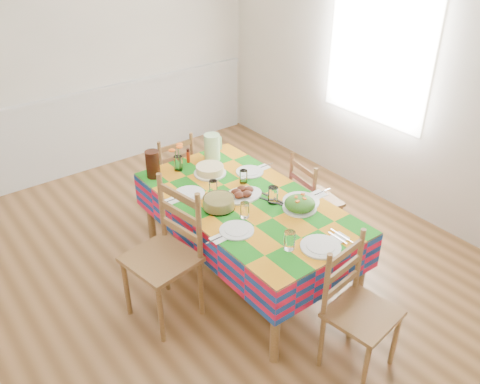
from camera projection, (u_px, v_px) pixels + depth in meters
name	position (u px, v px, depth m)	size (l,w,h in m)	color
room	(197.00, 134.00, 3.46)	(4.58, 5.08, 2.78)	brown
wainscot	(77.00, 131.00, 5.59)	(4.41, 0.06, 0.92)	silver
window_right	(379.00, 49.00, 4.75)	(1.40, 1.40, 0.00)	white
dining_table	(247.00, 209.00, 3.96)	(0.99, 1.85, 0.72)	brown
setting_near_head	(310.00, 244.00, 3.39)	(0.45, 0.30, 0.13)	white
setting_left_near	(239.00, 223.00, 3.61)	(0.45, 0.27, 0.12)	white
setting_left_far	(197.00, 192.00, 3.98)	(0.45, 0.27, 0.12)	white
setting_right_near	(292.00, 199.00, 3.88)	(0.53, 0.31, 0.14)	white
setting_right_far	(248.00, 173.00, 4.24)	(0.44, 0.25, 0.11)	white
meat_platter	(243.00, 193.00, 3.96)	(0.33, 0.24, 0.06)	white
salad_platter	(300.00, 204.00, 3.79)	(0.26, 0.26, 0.11)	white
pasta_bowl	(219.00, 203.00, 3.81)	(0.24, 0.24, 0.09)	white
cake	(210.00, 170.00, 4.27)	(0.27, 0.27, 0.08)	white
serving_utensils	(271.00, 199.00, 3.93)	(0.13, 0.29, 0.01)	black
flower_vase	(178.00, 159.00, 4.29)	(0.15, 0.13, 0.24)	white
hot_sauce	(188.00, 156.00, 4.43)	(0.03, 0.03, 0.13)	#B82A0E
green_pitcher	(212.00, 147.00, 4.45)	(0.14, 0.14, 0.24)	#BAEEA8
tea_pitcher	(153.00, 164.00, 4.19)	(0.12, 0.12, 0.23)	black
name_card	(324.00, 255.00, 3.32)	(0.08, 0.02, 0.02)	white
chair_near	(357.00, 310.00, 3.25)	(0.47, 0.45, 0.94)	brown
chair_far	(172.00, 175.00, 4.86)	(0.39, 0.38, 0.87)	brown
chair_left	(166.00, 256.00, 3.64)	(0.52, 0.53, 1.06)	brown
chair_right	(312.00, 201.00, 4.45)	(0.41, 0.43, 0.87)	brown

